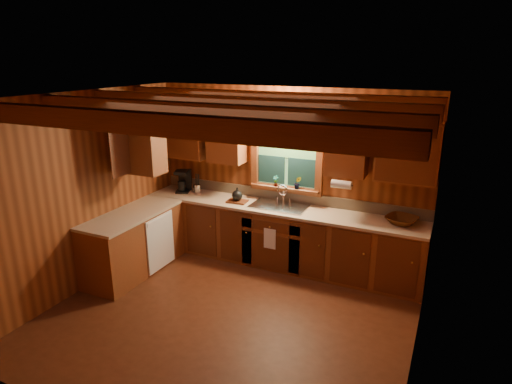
{
  "coord_description": "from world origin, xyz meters",
  "views": [
    {
      "loc": [
        2.24,
        -4.03,
        3.01
      ],
      "look_at": [
        0.0,
        0.8,
        1.35
      ],
      "focal_mm": 30.73,
      "sensor_mm": 36.0,
      "label": 1
    }
  ],
  "objects_px": {
    "sink": "(279,209)",
    "coffee_maker": "(184,181)",
    "cutting_board": "(237,201)",
    "wicker_basket": "(402,220)"
  },
  "relations": [
    {
      "from": "cutting_board",
      "to": "wicker_basket",
      "type": "bearing_deg",
      "value": -1.68
    },
    {
      "from": "sink",
      "to": "wicker_basket",
      "type": "height_order",
      "value": "sink"
    },
    {
      "from": "sink",
      "to": "coffee_maker",
      "type": "bearing_deg",
      "value": 178.34
    },
    {
      "from": "sink",
      "to": "cutting_board",
      "type": "bearing_deg",
      "value": -172.93
    },
    {
      "from": "cutting_board",
      "to": "coffee_maker",
      "type": "bearing_deg",
      "value": 168.47
    },
    {
      "from": "coffee_maker",
      "to": "cutting_board",
      "type": "xyz_separation_m",
      "value": [
        1.04,
        -0.13,
        -0.16
      ]
    },
    {
      "from": "sink",
      "to": "coffee_maker",
      "type": "distance_m",
      "value": 1.7
    },
    {
      "from": "cutting_board",
      "to": "wicker_basket",
      "type": "distance_m",
      "value": 2.37
    },
    {
      "from": "sink",
      "to": "coffee_maker",
      "type": "relative_size",
      "value": 2.3
    },
    {
      "from": "cutting_board",
      "to": "wicker_basket",
      "type": "xyz_separation_m",
      "value": [
        2.37,
        0.11,
        0.04
      ]
    }
  ]
}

